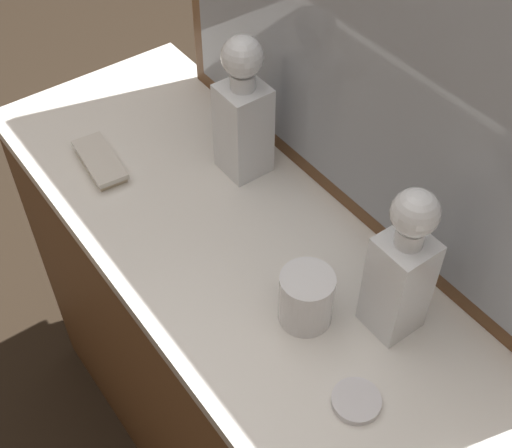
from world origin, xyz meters
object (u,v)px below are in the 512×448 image
(crystal_decanter_front, at_px, (400,276))
(crystal_tumbler_left, at_px, (306,300))
(crystal_decanter_right, at_px, (243,120))
(porcelain_dish, at_px, (356,401))
(silver_brush_far_left, at_px, (100,162))

(crystal_decanter_front, height_order, crystal_tumbler_left, crystal_decanter_front)
(crystal_decanter_right, relative_size, crystal_tumbler_left, 2.98)
(crystal_decanter_right, height_order, crystal_decanter_front, crystal_decanter_right)
(crystal_tumbler_left, height_order, porcelain_dish, crystal_tumbler_left)
(crystal_tumbler_left, bearing_deg, crystal_decanter_front, 50.06)
(crystal_decanter_right, height_order, crystal_tumbler_left, crystal_decanter_right)
(crystal_decanter_right, relative_size, silver_brush_far_left, 1.87)
(crystal_decanter_right, relative_size, porcelain_dish, 3.95)
(silver_brush_far_left, bearing_deg, crystal_tumbler_left, 10.78)
(crystal_tumbler_left, xyz_separation_m, porcelain_dish, (0.16, -0.04, -0.04))
(crystal_decanter_front, distance_m, silver_brush_far_left, 0.64)
(crystal_decanter_right, distance_m, porcelain_dish, 0.55)
(crystal_tumbler_left, height_order, silver_brush_far_left, crystal_tumbler_left)
(porcelain_dish, bearing_deg, silver_brush_far_left, -174.86)
(silver_brush_far_left, relative_size, porcelain_dish, 2.11)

